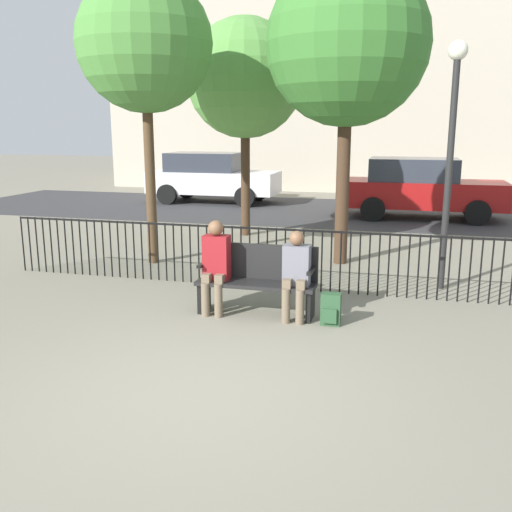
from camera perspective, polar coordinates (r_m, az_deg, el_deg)
The scene contains 13 objects.
ground_plane at distance 5.58m, azimuth -6.25°, elevation -13.26°, with size 80.00×80.00×0.00m, color gray.
park_bench at distance 7.56m, azimuth 0.15°, elevation -2.17°, with size 1.58×0.45×0.92m.
seated_person_0 at distance 7.55m, azimuth -4.06°, elevation -0.62°, with size 0.34×0.39×1.25m.
seated_person_1 at distance 7.29m, azimuth 4.01°, elevation -1.51°, with size 0.34×0.39×1.16m.
backpack at distance 7.25m, azimuth 7.49°, elevation -5.33°, with size 0.25×0.20×0.41m.
fence_railing at distance 8.70m, azimuth 2.06°, elevation 0.29°, with size 9.01×0.03×0.95m.
tree_0 at distance 10.50m, azimuth -11.06°, elevation 20.05°, with size 2.33×2.33×4.99m.
tree_1 at distance 10.40m, azimuth 9.12°, elevation 20.15°, with size 2.79×2.79×5.21m.
tree_2 at distance 13.02m, azimuth -1.11°, elevation 17.28°, with size 2.58×2.58×4.76m.
lamp_post at distance 8.97m, azimuth 19.02°, elevation 11.90°, with size 0.28×0.28×3.64m.
street_surface at distance 16.94m, azimuth 8.36°, elevation 4.39°, with size 24.00×6.00×0.01m.
parked_car_0 at distance 16.17m, azimuth 16.18°, elevation 6.62°, with size 4.20×1.94×1.62m.
parked_car_1 at distance 18.96m, azimuth -4.50°, elevation 7.92°, with size 4.20×1.94×1.62m.
Camera 1 is at (1.84, -4.67, 2.44)m, focal length 40.00 mm.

